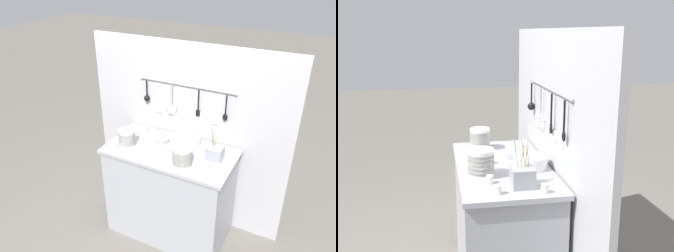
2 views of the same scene
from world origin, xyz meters
TOP-DOWN VIEW (x-y plane):
  - ground_plane at (0.00, 0.00)m, footprint 20.00×20.00m
  - counter at (0.00, 0.00)m, footprint 1.11×0.59m
  - back_wall at (-0.00, 0.33)m, footprint 1.91×0.11m
  - bowl_stack_short_front at (0.18, -0.16)m, footprint 0.16×0.16m
  - bowl_stack_wide_centre at (-0.37, -0.10)m, footprint 0.14×0.14m
  - plate_stack at (0.09, 0.16)m, footprint 0.22×0.22m
  - steel_mixing_bowl at (-0.13, 0.11)m, footprint 0.12×0.12m
  - cutlery_caddy at (0.38, 0.05)m, footprint 0.13×0.13m
  - cup_front_right at (0.31, -0.12)m, footprint 0.04×0.04m
  - cup_back_right at (0.46, -0.10)m, footprint 0.04×0.04m
  - cup_back_left at (-0.36, 0.21)m, footprint 0.04×0.04m
  - cup_edge_near at (-0.04, -0.07)m, footprint 0.04×0.04m
  - cup_centre at (0.49, 0.15)m, footprint 0.04×0.04m

SIDE VIEW (x-z plane):
  - ground_plane at x=0.00m, z-range 0.00..0.00m
  - counter at x=0.00m, z-range 0.00..0.90m
  - back_wall at x=0.00m, z-range 0.00..1.76m
  - steel_mixing_bowl at x=-0.13m, z-range 0.90..0.93m
  - cup_front_right at x=0.31m, z-range 0.90..0.95m
  - cup_back_right at x=0.46m, z-range 0.90..0.95m
  - cup_back_left at x=-0.36m, z-range 0.90..0.95m
  - cup_edge_near at x=-0.04m, z-range 0.90..0.95m
  - cup_centre at x=0.49m, z-range 0.90..0.95m
  - plate_stack at x=0.09m, z-range 0.90..0.98m
  - cutlery_caddy at x=0.38m, z-range 0.82..1.10m
  - bowl_stack_wide_centre at x=-0.37m, z-range 0.90..1.05m
  - bowl_stack_short_front at x=0.18m, z-range 0.90..1.07m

